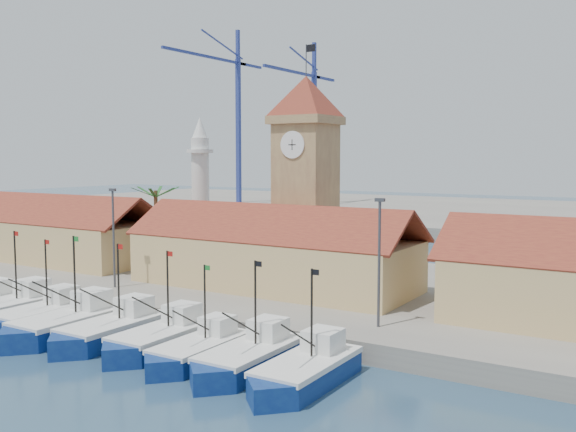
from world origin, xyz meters
The scene contains 19 objects.
ground centered at (0.00, 0.00, 0.00)m, with size 400.00×400.00×0.00m, color #1C354C.
quay centered at (0.00, 24.00, 0.75)m, with size 140.00×32.00×1.50m, color gray.
terminal centered at (0.00, 110.00, 1.00)m, with size 240.00×80.00×2.00m, color gray.
boat_2 centered at (-14.99, 3.07, 0.80)m, with size 3.71×10.17×7.69m.
boat_3 centered at (-11.07, 3.09, 0.75)m, with size 3.49×9.56×7.23m.
boat_4 centered at (-6.88, 2.31, 0.82)m, with size 3.81×10.44×7.90m.
boat_5 centered at (-2.90, 2.97, 0.78)m, with size 3.62×9.91×7.50m.
boat_6 centered at (1.50, 3.38, 0.75)m, with size 3.51×9.60×7.27m.
boat_7 centered at (5.32, 2.81, 0.69)m, with size 3.23×8.84×6.69m.
boat_8 centered at (9.11, 3.08, 0.75)m, with size 3.51×9.61×7.27m.
boat_9 centered at (13.38, 2.76, 0.74)m, with size 3.47×9.52×7.20m.
hall_left centered at (-32.00, 20.00, 3.99)m, with size 31.20×10.13×7.61m.
hall_center centered at (0.00, 20.00, 3.99)m, with size 27.04×10.13×7.61m.
clock_tower centered at (0.00, 26.00, 11.96)m, with size 5.80×5.80×22.70m.
minaret centered at (-15.00, 28.00, 9.73)m, with size 3.00×3.00×16.30m.
palm_tree centered at (-20.00, 26.00, 6.25)m, with size 5.60×5.03×8.39m.
lamp_posts centered at (0.50, 12.00, 6.48)m, with size 80.70×0.25×9.03m.
crane_blue_far centered at (-63.53, 99.92, 25.96)m, with size 1.00×37.18×42.52m.
crane_blue_near centered at (-45.26, 106.63, 23.42)m, with size 1.00×31.81×38.72m.
Camera 1 is at (31.70, -28.72, 13.34)m, focal length 40.00 mm.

